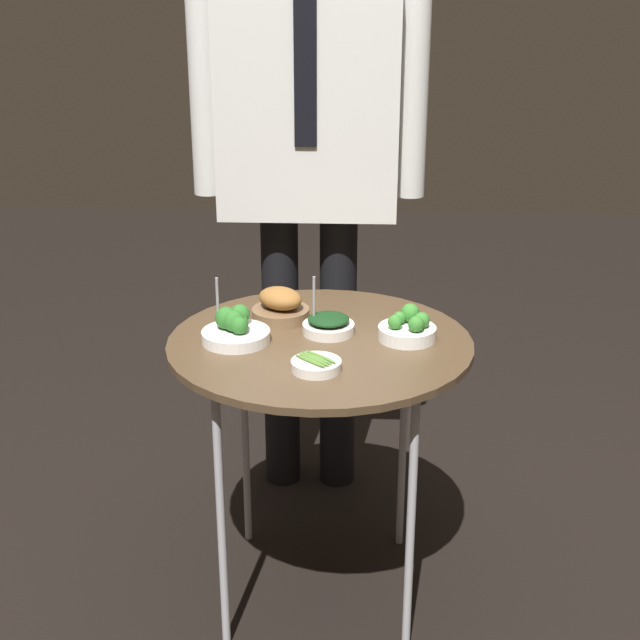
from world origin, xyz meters
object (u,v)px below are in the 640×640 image
object	(u,v)px
bowl_broccoli_front_right	(235,329)
waiter_figure	(308,126)
serving_cart	(320,358)
bowl_asparagus_near_rim	(315,365)
bowl_broccoli_front_center	(408,328)
bowl_spinach_mid_right	(328,325)
bowl_roast_front_left	(280,307)

from	to	relation	value
bowl_broccoli_front_right	waiter_figure	bearing A→B (deg)	76.18
serving_cart	bowl_asparagus_near_rim	world-z (taller)	bowl_asparagus_near_rim
bowl_asparagus_near_rim	bowl_broccoli_front_center	distance (m)	0.28
bowl_spinach_mid_right	waiter_figure	xyz separation A→B (m)	(-0.08, 0.51, 0.39)
serving_cart	bowl_spinach_mid_right	size ratio (longest dim) A/B	5.07
bowl_roast_front_left	bowl_broccoli_front_center	distance (m)	0.33
bowl_asparagus_near_rim	bowl_spinach_mid_right	distance (m)	0.22
bowl_broccoli_front_right	waiter_figure	size ratio (longest dim) A/B	0.09
bowl_spinach_mid_right	bowl_broccoli_front_center	size ratio (longest dim) A/B	1.04
waiter_figure	bowl_broccoli_front_right	bearing A→B (deg)	-103.82
serving_cart	bowl_broccoli_front_center	world-z (taller)	bowl_broccoli_front_center
bowl_broccoli_front_center	bowl_broccoli_front_right	distance (m)	0.40
bowl_broccoli_front_center	bowl_roast_front_left	bearing A→B (deg)	160.70
bowl_roast_front_left	bowl_spinach_mid_right	size ratio (longest dim) A/B	1.03
bowl_roast_front_left	waiter_figure	distance (m)	0.57
bowl_roast_front_left	bowl_broccoli_front_right	bearing A→B (deg)	-124.20
serving_cart	bowl_broccoli_front_right	size ratio (longest dim) A/B	4.48
bowl_roast_front_left	bowl_broccoli_front_right	xyz separation A→B (m)	(-0.09, -0.14, -0.01)
bowl_spinach_mid_right	bowl_broccoli_front_right	bearing A→B (deg)	-164.95
waiter_figure	bowl_roast_front_left	bearing A→B (deg)	-96.02
bowl_asparagus_near_rim	bowl_broccoli_front_right	distance (m)	0.25
serving_cart	bowl_spinach_mid_right	bearing A→B (deg)	67.84
bowl_asparagus_near_rim	bowl_broccoli_front_center	size ratio (longest dim) A/B	0.81
bowl_broccoli_front_center	bowl_broccoli_front_right	bearing A→B (deg)	-175.77
bowl_asparagus_near_rim	bowl_broccoli_front_right	xyz separation A→B (m)	(-0.20, 0.16, 0.02)
serving_cart	waiter_figure	xyz separation A→B (m)	(-0.06, 0.55, 0.46)
bowl_spinach_mid_right	bowl_broccoli_front_right	xyz separation A→B (m)	(-0.22, -0.06, 0.01)
bowl_asparagus_near_rim	bowl_spinach_mid_right	size ratio (longest dim) A/B	0.78
bowl_roast_front_left	waiter_figure	size ratio (longest dim) A/B	0.08
bowl_broccoli_front_right	bowl_asparagus_near_rim	bearing A→B (deg)	-38.80
serving_cart	bowl_asparagus_near_rim	xyz separation A→B (m)	(-0.00, -0.17, 0.06)
serving_cart	bowl_roast_front_left	distance (m)	0.18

